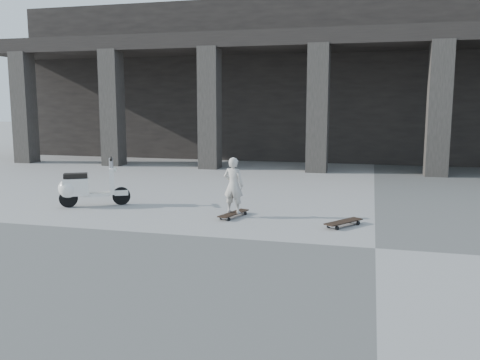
% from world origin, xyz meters
% --- Properties ---
extents(ground, '(90.00, 90.00, 0.00)m').
position_xyz_m(ground, '(0.00, 0.00, 0.00)').
color(ground, '#52524F').
rests_on(ground, ground).
extents(colonnade, '(28.00, 8.82, 6.00)m').
position_xyz_m(colonnade, '(-0.00, 13.77, 3.03)').
color(colonnade, black).
rests_on(colonnade, ground).
extents(longboard, '(0.44, 0.87, 0.09)m').
position_xyz_m(longboard, '(-2.64, 1.51, 0.07)').
color(longboard, black).
rests_on(longboard, ground).
extents(skateboard_spare, '(0.66, 0.80, 0.10)m').
position_xyz_m(skateboard_spare, '(-0.54, 1.28, 0.08)').
color(skateboard_spare, black).
rests_on(skateboard_spare, ground).
extents(child, '(0.42, 0.30, 1.07)m').
position_xyz_m(child, '(-2.64, 1.51, 0.62)').
color(child, beige).
rests_on(child, longboard).
extents(scooter, '(1.34, 0.86, 1.03)m').
position_xyz_m(scooter, '(-6.00, 1.70, 0.41)').
color(scooter, black).
rests_on(scooter, ground).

